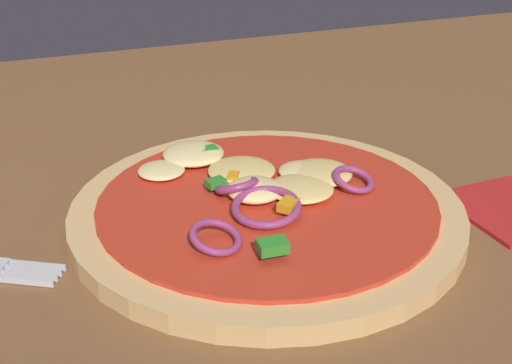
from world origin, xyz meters
name	(u,v)px	position (x,y,z in m)	size (l,w,h in m)	color
dining_table	(179,238)	(0.00, 0.00, 0.02)	(1.33, 0.90, 0.03)	brown
pizza	(266,207)	(0.06, -0.02, 0.04)	(0.26, 0.26, 0.03)	tan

